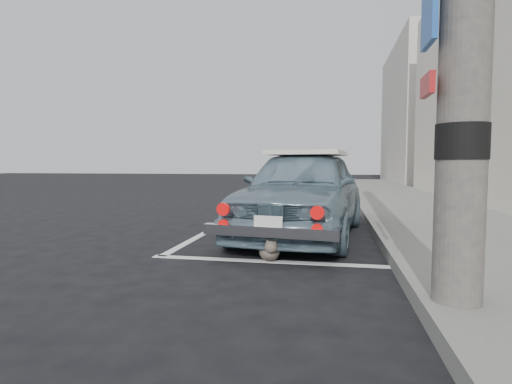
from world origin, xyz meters
TOP-DOWN VIEW (x-y plane):
  - ground at (0.00, 0.00)m, footprint 80.00×80.00m
  - sidewalk at (3.20, 2.00)m, footprint 2.80×40.00m
  - building_far at (6.35, 20.00)m, footprint 3.50×10.00m
  - pline_rear at (0.50, -0.50)m, footprint 3.00×0.12m
  - pline_front at (0.50, 6.50)m, footprint 3.00×0.12m
  - pline_side at (-0.90, 3.00)m, footprint 0.12×7.00m
  - retro_coupe at (0.71, 1.36)m, footprint 2.14×4.29m
  - cat at (0.44, -0.46)m, footprint 0.34×0.55m

SIDE VIEW (x-z plane):
  - ground at x=0.00m, z-range 0.00..0.00m
  - pline_rear at x=0.50m, z-range 0.00..0.01m
  - pline_front at x=0.50m, z-range 0.00..0.01m
  - pline_side at x=-0.90m, z-range 0.00..0.01m
  - sidewalk at x=3.20m, z-range 0.00..0.15m
  - cat at x=0.44m, z-range -0.01..0.29m
  - retro_coupe at x=0.71m, z-range 0.01..1.41m
  - building_far at x=6.35m, z-range 0.00..8.00m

